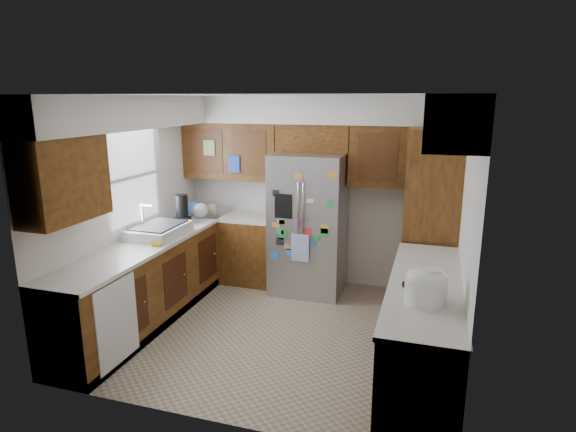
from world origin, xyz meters
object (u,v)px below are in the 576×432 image
object	(u,v)px
fridge	(309,224)
paper_towel	(431,287)
rice_cooker	(426,285)
pantry	(431,220)

from	to	relation	value
fridge	paper_towel	size ratio (longest dim) A/B	6.24
rice_cooker	fridge	bearing A→B (deg)	125.19
pantry	rice_cooker	bearing A→B (deg)	-90.01
rice_cooker	paper_towel	distance (m)	0.04
rice_cooker	paper_towel	bearing A→B (deg)	-21.23
rice_cooker	paper_towel	size ratio (longest dim) A/B	1.16
paper_towel	rice_cooker	bearing A→B (deg)	158.77
fridge	rice_cooker	size ratio (longest dim) A/B	5.37
pantry	fridge	xyz separation A→B (m)	(-1.50, 0.05, -0.17)
pantry	paper_towel	world-z (taller)	pantry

